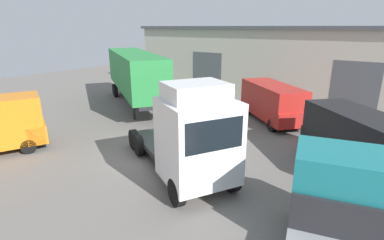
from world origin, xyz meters
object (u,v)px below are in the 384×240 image
(tractor_unit_white, at_px, (192,138))
(container_trailer_green, at_px, (135,73))
(delivery_van_black, at_px, (356,140))
(gravel_pile, at_px, (4,112))
(flatbed_truck_teal, at_px, (341,226))
(delivery_van_red, at_px, (273,102))

(tractor_unit_white, relative_size, container_trailer_green, 0.65)
(delivery_van_black, height_order, gravel_pile, delivery_van_black)
(gravel_pile, bearing_deg, tractor_unit_white, 3.20)
(delivery_van_black, bearing_deg, flatbed_truck_teal, 138.79)
(flatbed_truck_teal, height_order, gravel_pile, flatbed_truck_teal)
(container_trailer_green, xyz_separation_m, delivery_van_black, (15.43, -2.22, -1.19))
(tractor_unit_white, xyz_separation_m, container_trailer_green, (-10.58, 7.15, 0.69))
(tractor_unit_white, height_order, gravel_pile, tractor_unit_white)
(flatbed_truck_teal, bearing_deg, gravel_pile, 73.52)
(delivery_van_red, bearing_deg, delivery_van_black, 0.44)
(flatbed_truck_teal, bearing_deg, tractor_unit_white, 60.76)
(flatbed_truck_teal, bearing_deg, container_trailer_green, 47.27)
(delivery_van_black, xyz_separation_m, flatbed_truck_teal, (0.65, -6.37, -0.08))
(tractor_unit_white, distance_m, container_trailer_green, 12.79)
(delivery_van_red, bearing_deg, gravel_pile, -102.74)
(gravel_pile, bearing_deg, delivery_van_black, 16.70)
(tractor_unit_white, height_order, flatbed_truck_teal, tractor_unit_white)
(container_trailer_green, relative_size, gravel_pile, 2.98)
(delivery_van_black, distance_m, flatbed_truck_teal, 6.40)
(delivery_van_red, xyz_separation_m, flatbed_truck_teal, (6.07, -10.90, 0.00))
(tractor_unit_white, height_order, container_trailer_green, tractor_unit_white)
(delivery_van_red, distance_m, delivery_van_black, 7.06)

